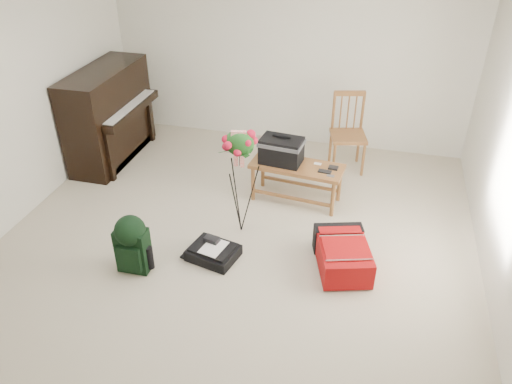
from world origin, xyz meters
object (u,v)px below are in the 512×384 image
(flower_stand, at_px, (240,183))
(black_duffel, at_px, (213,252))
(piano, at_px, (110,117))
(green_backpack, at_px, (132,241))
(red_suitcase, at_px, (343,252))
(dining_chair, at_px, (349,133))
(bench, at_px, (286,156))

(flower_stand, bearing_deg, black_duffel, -119.38)
(piano, height_order, green_backpack, piano)
(piano, distance_m, black_duffel, 2.73)
(red_suitcase, relative_size, flower_stand, 0.66)
(dining_chair, relative_size, flower_stand, 0.81)
(green_backpack, height_order, flower_stand, flower_stand)
(black_duffel, distance_m, green_backpack, 0.83)
(bench, relative_size, black_duffel, 2.03)
(red_suitcase, distance_m, flower_stand, 1.27)
(piano, height_order, red_suitcase, piano)
(bench, bearing_deg, green_backpack, -119.61)
(black_duffel, bearing_deg, piano, 152.22)
(black_duffel, bearing_deg, red_suitcase, 22.78)
(black_duffel, height_order, green_backpack, green_backpack)
(dining_chair, height_order, green_backpack, dining_chair)
(red_suitcase, bearing_deg, dining_chair, 78.13)
(black_duffel, height_order, flower_stand, flower_stand)
(green_backpack, bearing_deg, dining_chair, 54.20)
(piano, bearing_deg, bench, -10.59)
(bench, bearing_deg, piano, 175.47)
(piano, distance_m, flower_stand, 2.50)
(piano, distance_m, green_backpack, 2.51)
(green_backpack, bearing_deg, red_suitcase, 15.27)
(dining_chair, height_order, red_suitcase, dining_chair)
(piano, relative_size, green_backpack, 2.42)
(red_suitcase, relative_size, green_backpack, 1.34)
(bench, height_order, black_duffel, bench)
(piano, distance_m, red_suitcase, 3.69)
(bench, distance_m, black_duffel, 1.46)
(bench, xyz_separation_m, dining_chair, (0.63, 0.97, -0.09))
(black_duffel, bearing_deg, dining_chair, 76.65)
(red_suitcase, relative_size, black_duffel, 1.51)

